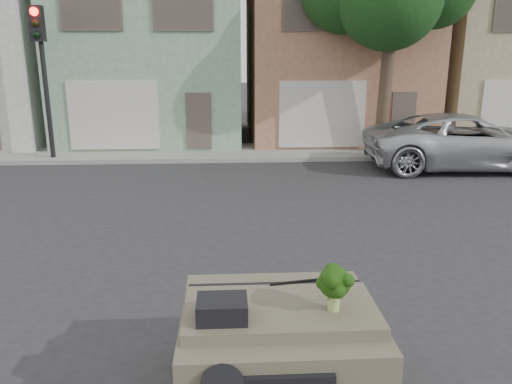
{
  "coord_description": "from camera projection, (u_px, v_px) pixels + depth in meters",
  "views": [
    {
      "loc": [
        -0.5,
        -7.61,
        3.54
      ],
      "look_at": [
        -0.04,
        0.5,
        1.3
      ],
      "focal_mm": 35.0,
      "sensor_mm": 36.0,
      "label": 1
    }
  ],
  "objects": [
    {
      "name": "broccoli",
      "position": [
        334.0,
        288.0,
        4.84
      ],
      "size": [
        0.52,
        0.52,
        0.46
      ],
      "primitive_type": "cube",
      "rotation": [
        0.0,
        0.0,
        4.2
      ],
      "color": "#16350A",
      "rests_on": "car_dashboard"
    },
    {
      "name": "wiper_arm",
      "position": [
        301.0,
        281.0,
        5.48
      ],
      "size": [
        0.69,
        0.15,
        0.02
      ],
      "primitive_type": "cube",
      "rotation": [
        0.0,
        0.0,
        0.17
      ],
      "color": "black",
      "rests_on": "car_dashboard"
    },
    {
      "name": "sidewalk",
      "position": [
        242.0,
        152.0,
        18.38
      ],
      "size": [
        40.0,
        3.0,
        0.15
      ],
      "primitive_type": "cube",
      "color": "gray",
      "rests_on": "ground"
    },
    {
      "name": "townhouse_beige",
      "position": [
        500.0,
        49.0,
        21.88
      ],
      "size": [
        7.2,
        8.2,
        7.55
      ],
      "primitive_type": "cube",
      "color": "tan",
      "rests_on": "ground"
    },
    {
      "name": "silver_pickup",
      "position": [
        463.0,
        168.0,
        16.1
      ],
      "size": [
        6.44,
        3.24,
        1.75
      ],
      "primitive_type": "imported",
      "rotation": [
        0.0,
        0.0,
        1.52
      ],
      "color": "silver",
      "rests_on": "ground"
    },
    {
      "name": "instrument_hump",
      "position": [
        222.0,
        309.0,
        4.71
      ],
      "size": [
        0.48,
        0.38,
        0.2
      ],
      "primitive_type": "cube",
      "color": "black",
      "rests_on": "car_dashboard"
    },
    {
      "name": "car_dashboard",
      "position": [
        279.0,
        347.0,
        5.25
      ],
      "size": [
        2.0,
        1.8,
        1.12
      ],
      "primitive_type": "cube",
      "color": "#645D48",
      "rests_on": "ground"
    },
    {
      "name": "townhouse_mint",
      "position": [
        155.0,
        49.0,
        21.05
      ],
      "size": [
        7.2,
        8.2,
        7.55
      ],
      "primitive_type": "cube",
      "color": "#85AE8C",
      "rests_on": "ground"
    },
    {
      "name": "tree_near",
      "position": [
        389.0,
        33.0,
        16.87
      ],
      "size": [
        4.4,
        4.0,
        8.5
      ],
      "primitive_type": "cube",
      "color": "#194117",
      "rests_on": "ground"
    },
    {
      "name": "ground_plane",
      "position": [
        260.0,
        275.0,
        8.29
      ],
      "size": [
        120.0,
        120.0,
        0.0
      ],
      "primitive_type": "plane",
      "color": "#303033",
      "rests_on": "ground"
    },
    {
      "name": "townhouse_tan",
      "position": [
        331.0,
        49.0,
        21.47
      ],
      "size": [
        7.2,
        8.2,
        7.55
      ],
      "primitive_type": "cube",
      "color": "#AC7559",
      "rests_on": "ground"
    },
    {
      "name": "traffic_signal",
      "position": [
        45.0,
        86.0,
        16.4
      ],
      "size": [
        0.4,
        0.4,
        5.1
      ],
      "primitive_type": "cube",
      "color": "black",
      "rests_on": "ground"
    }
  ]
}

